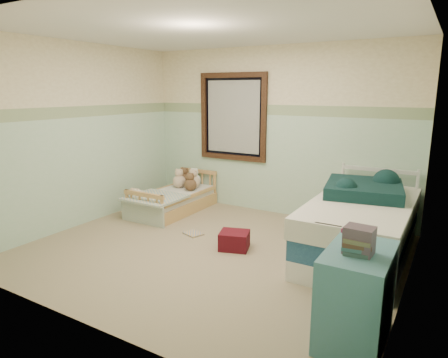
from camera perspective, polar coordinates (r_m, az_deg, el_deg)
The scene contains 29 objects.
floor at distance 4.80m, azimuth -1.94°, elevation -10.33°, with size 4.20×3.60×0.02m, color #7C6F53.
ceiling at distance 4.46m, azimuth -2.20°, elevation 21.00°, with size 4.20×3.60×0.02m, color silver.
wall_back at distance 6.04m, azimuth 7.27°, elevation 6.74°, with size 4.20×0.04×2.50m, color beige.
wall_front at distance 3.12m, azimuth -20.21°, elevation 0.56°, with size 4.20×0.04×2.50m, color beige.
wall_left at distance 5.86m, azimuth -19.72°, elevation 5.92°, with size 0.04×3.60×2.50m, color beige.
wall_right at distance 3.77m, azimuth 25.88°, elevation 2.05°, with size 0.04×3.60×2.50m, color beige.
wainscot_mint at distance 6.10m, azimuth 7.08°, elevation 2.05°, with size 4.20×0.01×1.50m, color #A3CBAB.
border_strip at distance 6.00m, azimuth 7.30°, elevation 9.82°, with size 4.20×0.01×0.15m, color #3D653B.
window_frame at distance 6.30m, azimuth 1.26°, elevation 8.90°, with size 1.16×0.06×1.36m, color black.
window_blinds at distance 6.31m, azimuth 1.30°, elevation 8.91°, with size 0.92×0.01×1.12m, color beige.
toddler_bed_frame at distance 6.31m, azimuth -7.19°, elevation -3.74°, with size 0.72×1.43×0.18m, color #A86F4B.
toddler_mattress at distance 6.27m, azimuth -7.22°, elevation -2.40°, with size 0.65×1.37×0.12m, color white.
patchwork_quilt at distance 5.92m, azimuth -9.88°, elevation -2.65°, with size 0.78×0.72×0.03m, color #6F98B3.
plush_bed_brown at distance 6.71m, azimuth -5.66°, elevation 0.03°, with size 0.20×0.20×0.20m, color brown.
plush_bed_white at distance 6.59m, azimuth -4.26°, elevation -0.14°, with size 0.20×0.20×0.20m, color white.
plush_bed_tan at distance 6.50m, azimuth -6.45°, elevation -0.33°, with size 0.21×0.21×0.21m, color beige.
plush_bed_dark at distance 6.37m, azimuth -4.80°, elevation -0.74°, with size 0.17×0.17×0.17m, color black.
plush_floor_cream at distance 6.18m, azimuth -12.12°, elevation -3.87°, with size 0.27×0.27×0.27m, color silver.
plush_floor_tan at distance 6.27m, azimuth -12.56°, elevation -3.64°, with size 0.27×0.27×0.27m, color beige.
twin_bed_frame at distance 4.83m, azimuth 18.79°, elevation -9.33°, with size 0.98×1.97×0.22m, color white.
twin_boxspring at distance 4.75m, azimuth 18.97°, elevation -6.86°, with size 0.98×1.97×0.22m, color navy.
twin_mattress at distance 4.69m, azimuth 19.17°, elevation -4.32°, with size 1.02×2.01×0.22m, color silver.
teal_blanket at distance 4.93m, azimuth 19.47°, elevation -1.34°, with size 0.84×0.89×0.14m, color #112C31.
dresser at distance 3.24m, azimuth 18.47°, elevation -15.67°, with size 0.45×0.72×0.72m, color teal.
book_stack at distance 3.00m, azimuth 18.85°, elevation -8.33°, with size 0.20×0.16×0.20m, color brown.
red_pillow at distance 4.80m, azimuth 1.49°, elevation -8.80°, with size 0.34×0.30×0.21m, color maroon.
floor_book at distance 5.30m, azimuth -4.45°, elevation -7.83°, with size 0.24×0.18×0.02m, color yellow.
extra_plush_0 at distance 6.29m, azimuth -4.86°, elevation -0.81°, with size 0.20×0.20×0.20m, color brown.
extra_plush_1 at distance 6.43m, azimuth -4.44°, elevation -0.43°, with size 0.21×0.21×0.21m, color beige.
Camera 1 is at (2.39, -3.71, 1.86)m, focal length 31.80 mm.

